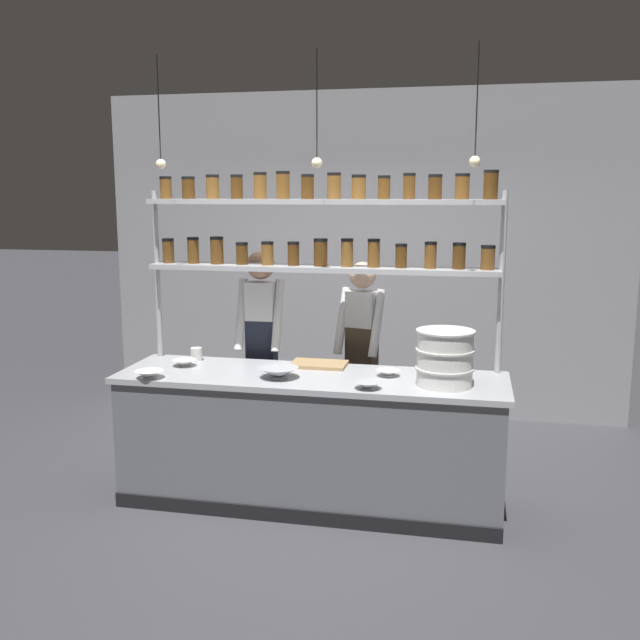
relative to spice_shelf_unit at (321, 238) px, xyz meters
name	(u,v)px	position (x,y,z in m)	size (l,w,h in m)	color
ground_plane	(311,501)	(0.00, -0.33, -1.84)	(40.00, 40.00, 0.00)	#3D3D42
back_wall	(361,255)	(0.00, 1.91, -0.29)	(5.08, 0.12, 3.11)	#939399
prep_counter	(311,439)	(0.00, -0.33, -1.38)	(2.68, 0.76, 0.92)	slate
spice_shelf_unit	(321,238)	(0.00, 0.00, 0.00)	(2.56, 0.28, 2.31)	#ADAFB5
chef_left	(262,344)	(-0.53, 0.25, -0.84)	(0.37, 0.30, 1.72)	black
chef_center	(362,350)	(0.23, 0.44, -0.90)	(0.40, 0.33, 1.63)	black
container_stack	(445,358)	(0.90, -0.41, -0.74)	(0.38, 0.38, 0.37)	white
cutting_board	(318,364)	(-0.01, -0.06, -0.91)	(0.40, 0.26, 0.02)	#A88456
prep_bowl_near_left	(184,363)	(-0.95, -0.27, -0.90)	(0.17, 0.17, 0.05)	silver
prep_bowl_center_front	(388,373)	(0.52, -0.25, -0.90)	(0.16, 0.16, 0.04)	silver
prep_bowl_center_back	(279,373)	(-0.20, -0.46, -0.88)	(0.27, 0.27, 0.07)	#B2B7BC
prep_bowl_near_right	(149,375)	(-1.05, -0.64, -0.89)	(0.19, 0.19, 0.05)	white
prep_bowl_far_left	(368,385)	(0.43, -0.60, -0.90)	(0.17, 0.17, 0.05)	#B2B7BC
serving_cup_front	(196,354)	(-0.93, -0.09, -0.87)	(0.08, 0.08, 0.10)	silver
pendant_light_row	(313,156)	(0.01, -0.33, 0.55)	(2.17, 0.07, 0.75)	black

